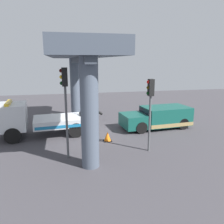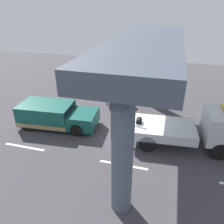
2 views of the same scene
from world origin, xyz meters
The scene contains 9 objects.
ground_plane centered at (0.00, 0.00, -0.05)m, with size 60.00×40.00×0.10m, color #423F44.
lane_stripe_west centered at (-6.00, -2.80, 0.00)m, with size 2.60×0.16×0.01m, color silver.
lane_stripe_mid centered at (0.00, -2.80, 0.00)m, with size 2.60×0.16×0.01m, color silver.
tow_truck_white centered at (3.64, 0.06, 1.20)m, with size 7.33×2.84×2.46m.
towed_van_green centered at (-5.43, -0.01, 0.78)m, with size 5.35×2.56×1.58m.
overpass_structure centered at (0.47, 0.00, 5.14)m, with size 3.60×12.68×6.05m.
traffic_light_near centered at (-2.98, 4.14, 2.96)m, with size 0.39×0.32×4.05m.
traffic_light_far centered at (1.52, 4.14, 3.39)m, with size 0.39×0.32×4.68m.
traffic_cone_orange centered at (-1.03, 2.08, 0.29)m, with size 0.51×0.51×0.60m.
Camera 2 is at (1.88, -11.83, 7.84)m, focal length 35.70 mm.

